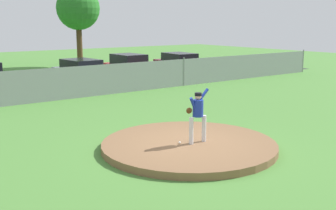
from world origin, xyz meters
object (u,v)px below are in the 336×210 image
at_px(parked_car_red, 129,68).
at_px(traffic_cone_orange, 146,70).
at_px(parked_car_slate, 81,73).
at_px(pitcher_youth, 198,112).
at_px(parked_car_burgundy, 179,64).
at_px(baseball, 180,143).

distance_m(parked_car_red, traffic_cone_orange, 3.72).
distance_m(parked_car_slate, parked_car_red, 3.44).
bearing_deg(pitcher_youth, traffic_cone_orange, 60.87).
height_order(pitcher_youth, parked_car_burgundy, pitcher_youth).
height_order(pitcher_youth, parked_car_slate, pitcher_youth).
relative_size(baseball, parked_car_burgundy, 0.02).
distance_m(pitcher_youth, baseball, 1.07).
bearing_deg(traffic_cone_orange, parked_car_slate, -159.78).
distance_m(parked_car_slate, parked_car_burgundy, 8.14).
relative_size(parked_car_red, parked_car_burgundy, 0.87).
xyz_separation_m(pitcher_youth, traffic_cone_orange, (9.26, 16.61, -0.90)).
bearing_deg(parked_car_red, pitcher_youth, -113.90).
bearing_deg(pitcher_youth, baseball, 155.60).
distance_m(parked_car_slate, traffic_cone_orange, 6.77).
relative_size(pitcher_youth, parked_car_slate, 0.37).
height_order(pitcher_youth, parked_car_red, pitcher_youth).
bearing_deg(parked_car_slate, baseball, -103.69).
bearing_deg(traffic_cone_orange, parked_car_red, -142.06).
bearing_deg(baseball, parked_car_slate, 76.31).
xyz_separation_m(parked_car_red, traffic_cone_orange, (2.90, 2.26, -0.55)).
xyz_separation_m(parked_car_slate, parked_car_burgundy, (8.12, 0.59, 0.00)).
height_order(parked_car_red, parked_car_burgundy, parked_car_red).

